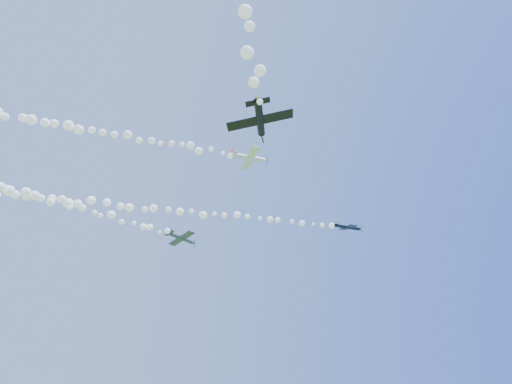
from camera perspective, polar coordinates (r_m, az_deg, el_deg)
name	(u,v)px	position (r m, az deg, el deg)	size (l,w,h in m)	color
plane_white	(250,158)	(84.20, -0.84, 4.60)	(7.64, 8.10, 2.40)	white
smoke_trail_white	(39,122)	(83.22, -27.00, 8.32)	(71.11, 9.98, 3.19)	white
plane_navy	(348,227)	(93.33, 12.12, -4.58)	(6.81, 6.95, 2.47)	#0B1234
smoke_trail_navy	(161,210)	(85.12, -12.53, -2.31)	(72.68, 15.99, 2.69)	white
plane_grey	(181,238)	(88.12, -9.92, -6.05)	(6.90, 7.27, 2.66)	#3B4256
plane_black	(260,119)	(50.10, 0.51, 9.68)	(7.48, 7.17, 2.17)	black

